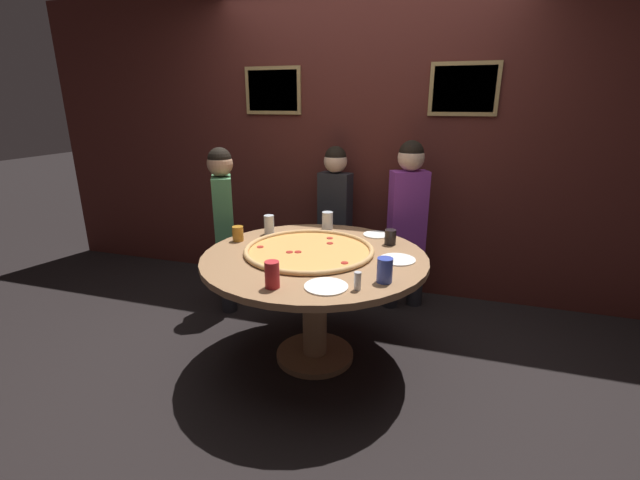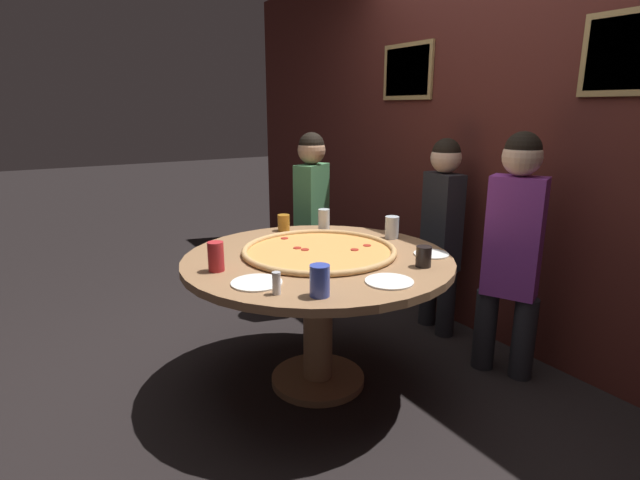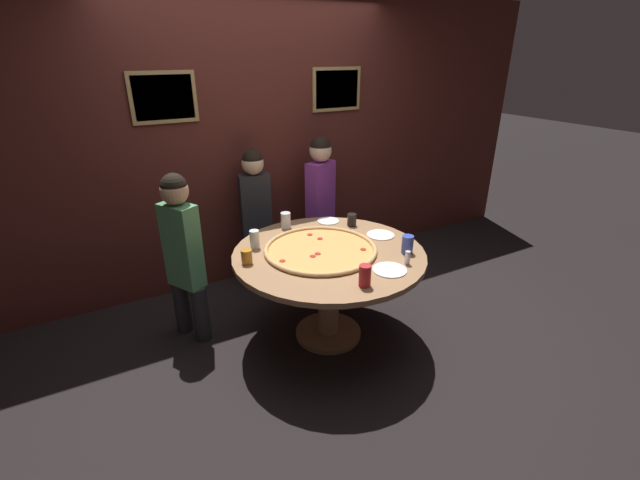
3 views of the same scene
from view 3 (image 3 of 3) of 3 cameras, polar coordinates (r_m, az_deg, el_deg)
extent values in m
plane|color=black|center=(3.53, 1.10, -12.46)|extent=(24.00, 24.00, 0.00)
cube|color=#4C1E19|center=(4.10, -8.08, 12.60)|extent=(6.40, 0.06, 2.60)
cube|color=#9E7F4C|center=(3.79, -20.14, 17.42)|extent=(0.52, 0.02, 0.40)
cube|color=#936B5B|center=(3.78, -20.12, 17.41)|extent=(0.46, 0.01, 0.34)
cube|color=#9E7F4C|center=(4.34, 2.24, 19.45)|extent=(0.52, 0.02, 0.40)
cube|color=slate|center=(4.34, 2.28, 19.45)|extent=(0.46, 0.01, 0.34)
cylinder|color=#936B47|center=(3.15, 1.21, -1.88)|extent=(1.42, 1.42, 0.04)
cylinder|color=#936B47|center=(3.33, 1.15, -7.62)|extent=(0.16, 0.16, 0.70)
cylinder|color=#936B47|center=(3.51, 1.11, -12.20)|extent=(0.52, 0.52, 0.04)
cylinder|color=#E0994C|center=(3.15, 0.07, -1.37)|extent=(0.79, 0.79, 0.01)
torus|color=tan|center=(3.14, 0.07, -1.20)|extent=(0.83, 0.83, 0.03)
cylinder|color=#A8281E|center=(3.16, 5.78, -1.26)|extent=(0.04, 0.04, 0.00)
cylinder|color=#A8281E|center=(3.08, -0.31, -1.84)|extent=(0.04, 0.04, 0.00)
cylinder|color=#A8281E|center=(2.99, -5.06, -2.77)|extent=(0.04, 0.04, 0.00)
cylinder|color=#A8281E|center=(3.32, 0.00, 0.18)|extent=(0.04, 0.04, 0.00)
cylinder|color=#A8281E|center=(3.04, -0.97, -2.18)|extent=(0.04, 0.04, 0.00)
cylinder|color=#A8281E|center=(3.39, -1.36, 0.72)|extent=(0.04, 0.04, 0.00)
cylinder|color=black|center=(3.60, 4.26, 2.70)|extent=(0.08, 0.08, 0.10)
cylinder|color=#BC7A23|center=(2.99, -9.75, -2.20)|extent=(0.08, 0.08, 0.10)
cylinder|color=#384CB7|center=(3.16, 11.58, -0.58)|extent=(0.08, 0.08, 0.13)
cylinder|color=silver|center=(3.21, -8.71, 0.10)|extent=(0.07, 0.07, 0.14)
cylinder|color=silver|center=(3.55, -4.60, 2.63)|extent=(0.08, 0.08, 0.13)
cylinder|color=#B22328|center=(2.68, 6.01, -4.75)|extent=(0.08, 0.08, 0.14)
cylinder|color=white|center=(2.92, 9.27, -3.95)|extent=(0.23, 0.23, 0.01)
cylinder|color=white|center=(3.69, 1.09, 2.56)|extent=(0.19, 0.19, 0.01)
cylinder|color=white|center=(3.45, 8.07, 0.68)|extent=(0.22, 0.22, 0.01)
cylinder|color=silver|center=(3.00, 11.58, -2.44)|extent=(0.04, 0.04, 0.08)
cylinder|color=#B7B7BC|center=(2.98, 11.65, -1.60)|extent=(0.04, 0.04, 0.01)
cylinder|color=#232328|center=(3.48, -15.61, -9.42)|extent=(0.17, 0.17, 0.46)
cylinder|color=#232328|center=(3.62, -17.88, -8.34)|extent=(0.17, 0.17, 0.46)
cube|color=#4C8C59|center=(3.29, -17.90, -0.77)|extent=(0.26, 0.31, 0.64)
sphere|color=tan|center=(3.15, -18.86, 6.21)|extent=(0.20, 0.20, 0.20)
sphere|color=black|center=(3.14, -18.95, 6.81)|extent=(0.18, 0.18, 0.18)
cylinder|color=#232328|center=(4.41, 0.88, -0.90)|extent=(0.17, 0.17, 0.48)
cylinder|color=#232328|center=(4.25, -0.79, -1.89)|extent=(0.17, 0.17, 0.48)
cube|color=purple|center=(4.11, 0.06, 5.84)|extent=(0.32, 0.26, 0.67)
sphere|color=beige|center=(4.00, 0.07, 11.80)|extent=(0.21, 0.21, 0.21)
sphere|color=black|center=(3.99, 0.07, 12.31)|extent=(0.19, 0.19, 0.19)
cylinder|color=#232328|center=(4.19, -6.78, -2.62)|extent=(0.14, 0.14, 0.45)
cylinder|color=#232328|center=(4.16, -9.51, -3.03)|extent=(0.14, 0.14, 0.45)
cube|color=#232328|center=(3.96, -8.59, 4.20)|extent=(0.29, 0.18, 0.63)
sphere|color=beige|center=(3.84, -8.97, 10.03)|extent=(0.20, 0.20, 0.20)
sphere|color=black|center=(3.84, -9.01, 10.53)|extent=(0.18, 0.18, 0.18)
camera|label=1|loc=(2.26, 58.09, 1.27)|focal=24.00mm
camera|label=2|loc=(3.78, 43.45, 8.53)|focal=28.00mm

